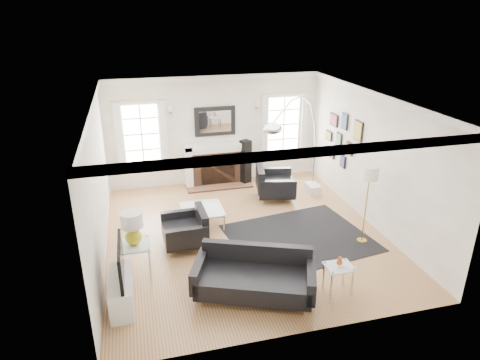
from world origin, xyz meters
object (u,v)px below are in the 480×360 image
object	(u,v)px
armchair_left	(187,230)
armchair_right	(273,184)
sofa	(255,276)
coffee_table	(202,210)
arc_floor_lamp	(296,148)
fireplace	(217,164)
gourd_lamp	(132,226)

from	to	relation	value
armchair_left	armchair_right	size ratio (longest dim) A/B	0.82
armchair_left	sofa	bearing A→B (deg)	-64.79
armchair_right	coffee_table	size ratio (longest dim) A/B	1.32
armchair_right	arc_floor_lamp	world-z (taller)	arc_floor_lamp
armchair_right	sofa	bearing A→B (deg)	-112.90
fireplace	gourd_lamp	size ratio (longest dim) A/B	2.80
fireplace	armchair_right	size ratio (longest dim) A/B	1.49
sofa	arc_floor_lamp	bearing A→B (deg)	58.55
fireplace	arc_floor_lamp	distance (m)	2.51
sofa	armchair_right	distance (m)	3.80
fireplace	armchair_right	world-z (taller)	fireplace
sofa	armchair_left	size ratio (longest dim) A/B	2.26
armchair_right	gourd_lamp	distance (m)	4.16
armchair_left	fireplace	bearing A→B (deg)	67.87
sofa	armchair_left	xyz separation A→B (m)	(-0.84, 1.79, 0.00)
gourd_lamp	fireplace	bearing A→B (deg)	59.14
fireplace	coffee_table	world-z (taller)	fireplace
armchair_right	gourd_lamp	xyz separation A→B (m)	(-3.32, -2.44, 0.57)
fireplace	gourd_lamp	world-z (taller)	gourd_lamp
armchair_right	arc_floor_lamp	distance (m)	1.28
gourd_lamp	sofa	bearing A→B (deg)	-30.05
sofa	fireplace	bearing A→B (deg)	85.70
coffee_table	arc_floor_lamp	size ratio (longest dim) A/B	0.32
armchair_left	armchair_right	world-z (taller)	armchair_right
fireplace	coffee_table	xyz separation A→B (m)	(-0.78, -2.18, -0.19)
fireplace	sofa	world-z (taller)	fireplace
sofa	coffee_table	size ratio (longest dim) A/B	2.43
sofa	arc_floor_lamp	xyz separation A→B (m)	(1.77, 2.89, 1.12)
sofa	armchair_right	xyz separation A→B (m)	(1.48, 3.50, 0.03)
armchair_left	coffee_table	size ratio (longest dim) A/B	1.07
coffee_table	gourd_lamp	bearing A→B (deg)	-133.53
sofa	arc_floor_lamp	world-z (taller)	arc_floor_lamp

